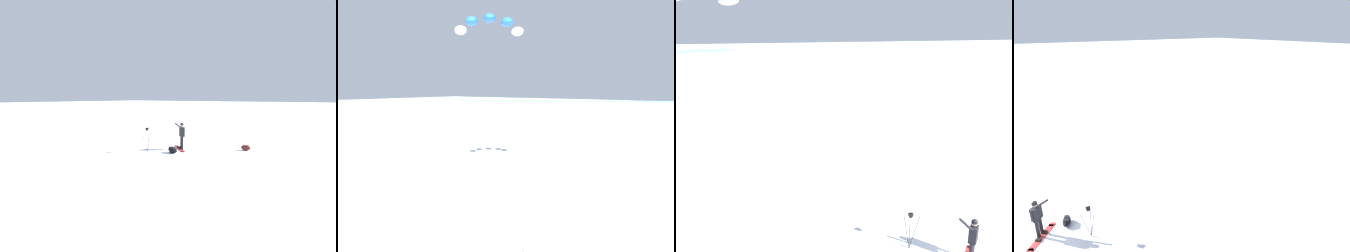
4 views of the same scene
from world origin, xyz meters
TOP-DOWN VIEW (x-y plane):
  - snowboarder at (-0.38, -0.70)m, footprint 0.48×0.74m
  - camera_tripod at (-1.65, -2.35)m, footprint 0.63×0.52m

SIDE VIEW (x-z plane):
  - snowboarder at x=-0.38m, z-range 0.16..1.79m
  - camera_tripod at x=-1.65m, z-range 0.29..1.69m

